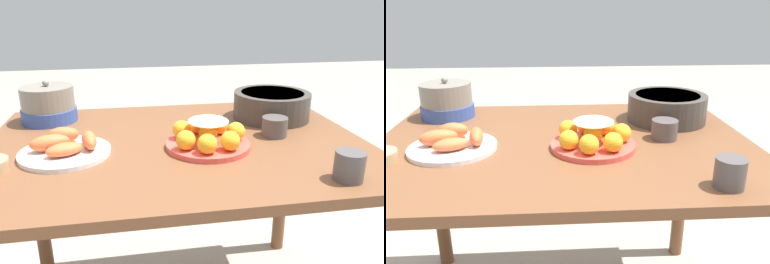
{
  "view_description": "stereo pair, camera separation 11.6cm",
  "coord_description": "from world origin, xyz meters",
  "views": [
    {
      "loc": [
        -0.14,
        -1.12,
        1.18
      ],
      "look_at": [
        0.04,
        -0.04,
        0.79
      ],
      "focal_mm": 35.0,
      "sensor_mm": 36.0,
      "label": 1
    },
    {
      "loc": [
        -0.03,
        -1.13,
        1.18
      ],
      "look_at": [
        0.04,
        -0.04,
        0.79
      ],
      "focal_mm": 35.0,
      "sensor_mm": 36.0,
      "label": 2
    }
  ],
  "objects": [
    {
      "name": "cup_near",
      "position": [
        0.39,
        -0.35,
        0.79
      ],
      "size": [
        0.07,
        0.07,
        0.08
      ],
      "color": "#4C4747",
      "rests_on": "dining_table"
    },
    {
      "name": "cup_far",
      "position": [
        0.33,
        -0.01,
        0.78
      ],
      "size": [
        0.08,
        0.08,
        0.06
      ],
      "color": "#4C4747",
      "rests_on": "dining_table"
    },
    {
      "name": "serving_bowl",
      "position": [
        0.39,
        0.19,
        0.81
      ],
      "size": [
        0.29,
        0.29,
        0.1
      ],
      "color": "#3D3833",
      "rests_on": "dining_table"
    },
    {
      "name": "warming_pot",
      "position": [
        -0.44,
        0.29,
        0.82
      ],
      "size": [
        0.2,
        0.2,
        0.16
      ],
      "color": "#334C99",
      "rests_on": "dining_table"
    },
    {
      "name": "cake_plate",
      "position": [
        0.09,
        -0.07,
        0.79
      ],
      "size": [
        0.26,
        0.26,
        0.09
      ],
      "color": "#E04C42",
      "rests_on": "dining_table"
    },
    {
      "name": "seafood_platter",
      "position": [
        -0.34,
        -0.05,
        0.77
      ],
      "size": [
        0.26,
        0.26,
        0.06
      ],
      "color": "silver",
      "rests_on": "dining_table"
    },
    {
      "name": "dining_table",
      "position": [
        0.0,
        0.0,
        0.64
      ],
      "size": [
        1.21,
        0.88,
        0.75
      ],
      "color": "brown",
      "rests_on": "ground_plane"
    }
  ]
}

